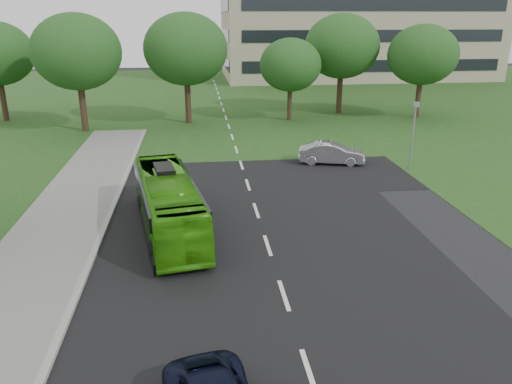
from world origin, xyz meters
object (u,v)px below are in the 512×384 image
at_px(tree_park_c, 290,65).
at_px(camera_pole, 414,126).
at_px(bus, 169,204).
at_px(tree_park_e, 423,55).
at_px(tree_park_a, 77,52).
at_px(tree_park_d, 342,46).
at_px(sedan, 331,153).
at_px(tree_park_b, 186,49).

bearing_deg(tree_park_c, camera_pole, -73.63).
bearing_deg(bus, camera_pole, 18.24).
bearing_deg(tree_park_e, tree_park_a, -175.80).
bearing_deg(bus, tree_park_c, 57.58).
height_order(tree_park_d, sedan, tree_park_d).
relative_size(tree_park_b, tree_park_d, 1.01).
bearing_deg(camera_pole, tree_park_e, 46.66).
relative_size(tree_park_c, sedan, 1.73).
bearing_deg(tree_park_e, bus, -132.83).
xyz_separation_m(tree_park_d, camera_pole, (-0.78, -19.13, -3.66)).
bearing_deg(tree_park_c, tree_park_d, 28.51).
xyz_separation_m(tree_park_e, bus, (-22.06, -23.79, -4.48)).
height_order(tree_park_a, tree_park_c, tree_park_a).
height_order(tree_park_e, bus, tree_park_e).
relative_size(tree_park_e, camera_pole, 2.02).
bearing_deg(tree_park_d, bus, -119.69).
distance_m(tree_park_a, sedan, 22.27).
distance_m(tree_park_c, tree_park_e, 12.21).
distance_m(tree_park_c, bus, 26.21).
bearing_deg(tree_park_a, sedan, -33.77).
relative_size(tree_park_a, bus, 1.03).
xyz_separation_m(tree_park_a, tree_park_d, (23.29, 5.40, -0.03)).
relative_size(tree_park_d, sedan, 2.22).
distance_m(tree_park_a, bus, 23.55).
bearing_deg(bus, tree_park_b, 78.31).
relative_size(tree_park_d, camera_pole, 2.24).
distance_m(sedan, camera_pole, 5.33).
height_order(sedan, camera_pole, camera_pole).
relative_size(bus, camera_pole, 2.19).
xyz_separation_m(bus, sedan, (10.00, 9.63, -0.58)).
xyz_separation_m(tree_park_e, camera_pole, (-7.45, -15.92, -3.05)).
relative_size(tree_park_b, tree_park_c, 1.29).
height_order(tree_park_b, tree_park_d, tree_park_b).
xyz_separation_m(tree_park_b, tree_park_c, (9.19, 0.09, -1.42)).
xyz_separation_m(tree_park_a, tree_park_c, (17.77, 2.41, -1.42)).
bearing_deg(sedan, tree_park_e, -27.47).
distance_m(tree_park_b, sedan, 17.98).
bearing_deg(bus, tree_park_a, 100.03).
xyz_separation_m(tree_park_a, bus, (7.90, -21.59, -5.11)).
relative_size(bus, sedan, 2.17).
bearing_deg(tree_park_b, sedan, -56.89).
bearing_deg(tree_park_a, tree_park_d, 13.06).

